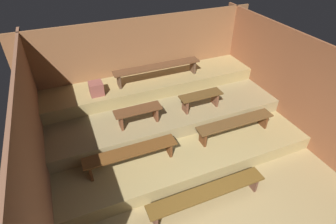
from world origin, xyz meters
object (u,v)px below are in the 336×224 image
bench_lower_left (131,153)px  bench_lower_right (235,124)px  bench_floor_center (207,194)px  wooden_crate_upper (96,88)px  bench_upper_center (157,68)px  bench_middle_left (138,113)px  bench_middle_right (201,98)px

bench_lower_left → bench_lower_right: 2.44m
bench_floor_center → wooden_crate_upper: size_ratio=7.33×
wooden_crate_upper → bench_lower_left: bearing=-82.9°
bench_lower_right → bench_upper_center: bench_upper_center is taller
bench_floor_center → bench_lower_right: size_ratio=1.23×
bench_floor_center → bench_lower_left: 1.65m
bench_floor_center → bench_lower_right: 1.87m
bench_lower_left → bench_upper_center: bearing=56.5°
bench_floor_center → bench_middle_left: bearing=106.5°
bench_middle_right → bench_floor_center: bearing=-114.4°
bench_floor_center → bench_middle_right: (0.94, 2.08, 0.60)m
bench_lower_left → wooden_crate_upper: bearing=97.1°
bench_floor_center → bench_lower_left: (-1.06, 1.23, 0.31)m
bench_floor_center → wooden_crate_upper: bearing=112.3°
bench_middle_left → bench_upper_center: size_ratio=0.46×
bench_lower_right → bench_middle_left: bench_middle_left is taller
bench_middle_left → bench_middle_right: same height
bench_lower_right → bench_middle_left: size_ratio=1.79×
bench_lower_left → bench_middle_right: size_ratio=1.79×
bench_middle_left → bench_floor_center: bearing=-73.5°
bench_middle_right → bench_upper_center: bearing=117.6°
bench_floor_center → bench_lower_left: bearing=130.8°
bench_lower_left → bench_middle_left: 1.01m
bench_lower_left → wooden_crate_upper: wooden_crate_upper is taller
bench_middle_right → wooden_crate_upper: (-2.24, 1.08, 0.19)m
bench_upper_center → bench_floor_center: bearing=-95.4°
bench_lower_right → wooden_crate_upper: (-2.68, 1.94, 0.48)m
bench_middle_left → bench_lower_right: bearing=-23.2°
bench_floor_center → bench_lower_right: (1.38, 1.23, 0.31)m
bench_lower_right → wooden_crate_upper: bearing=144.2°
bench_middle_right → wooden_crate_upper: 2.50m
bench_lower_right → wooden_crate_upper: size_ratio=5.95×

